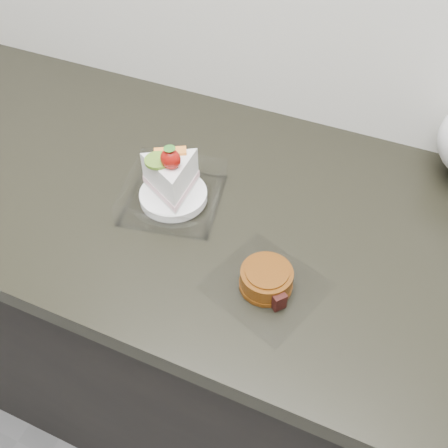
# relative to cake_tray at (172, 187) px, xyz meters

# --- Properties ---
(counter) EXTENTS (2.04, 0.64, 0.90)m
(counter) POSITION_rel_cake_tray_xyz_m (0.12, 0.03, -0.48)
(counter) COLOR black
(counter) RESTS_ON ground
(cake_tray) EXTENTS (0.20, 0.20, 0.13)m
(cake_tray) POSITION_rel_cake_tray_xyz_m (0.00, 0.00, 0.00)
(cake_tray) COLOR white
(cake_tray) RESTS_ON counter
(mooncake_wrap) EXTENTS (0.21, 0.20, 0.04)m
(mooncake_wrap) POSITION_rel_cake_tray_xyz_m (0.22, -0.11, -0.02)
(mooncake_wrap) COLOR white
(mooncake_wrap) RESTS_ON counter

